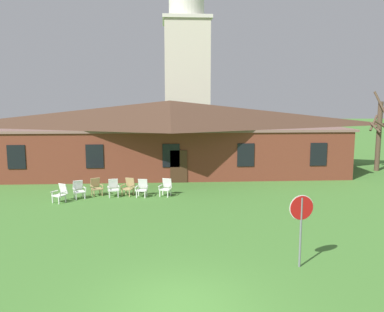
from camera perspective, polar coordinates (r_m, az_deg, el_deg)
name	(u,v)px	position (r m, az deg, el deg)	size (l,w,h in m)	color
ground_plane	(179,307)	(10.91, -1.89, -20.86)	(200.00, 200.00, 0.00)	#477F33
brick_building	(170,135)	(30.15, -3.16, 3.10)	(25.01, 10.40, 5.24)	brown
dome_tower	(187,65)	(44.62, -0.78, 12.89)	(5.18, 5.18, 19.69)	beige
stop_sign	(301,216)	(13.01, 15.44, -8.36)	(0.80, 0.15, 2.34)	slate
lawn_chair_by_porch	(61,193)	(21.73, -18.36, -5.04)	(0.84, 0.87, 0.96)	silver
lawn_chair_near_door	(79,189)	(22.31, -15.98, -4.61)	(0.80, 0.84, 0.96)	white
lawn_chair_left_end	(96,186)	(22.76, -13.63, -4.27)	(0.81, 0.85, 0.96)	tan
lawn_chair_middle	(113,187)	(22.29, -11.24, -4.46)	(0.71, 0.75, 0.96)	silver
lawn_chair_right_end	(129,186)	(22.44, -9.10, -4.32)	(0.79, 0.83, 0.96)	tan
lawn_chair_far_side	(142,188)	(21.99, -7.18, -4.54)	(0.71, 0.75, 0.96)	silver
lawn_chair_under_eave	(166,187)	(22.04, -3.76, -4.46)	(0.77, 0.82, 0.96)	silver
bare_tree_beside_building	(379,132)	(32.51, 25.33, 3.11)	(1.73, 1.64, 5.91)	brown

